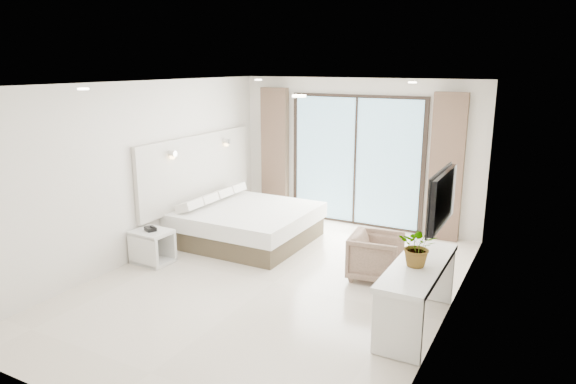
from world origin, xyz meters
name	(u,v)px	position (x,y,z in m)	size (l,w,h in m)	color
ground	(273,283)	(0.00, 0.00, 0.00)	(6.20, 6.20, 0.00)	beige
room_shell	(291,159)	(-0.20, 0.88, 1.58)	(4.62, 6.22, 2.72)	silver
bed	(246,223)	(-1.27, 1.30, 0.30)	(2.08, 1.98, 0.72)	brown
nightstand	(152,247)	(-1.98, -0.22, 0.26)	(0.57, 0.47, 0.51)	silver
phone	(150,229)	(-1.99, -0.23, 0.54)	(0.18, 0.14, 0.06)	black
console_desk	(418,280)	(2.04, -0.28, 0.57)	(0.54, 1.72, 0.77)	silver
plant	(418,251)	(2.04, -0.35, 0.95)	(0.42, 0.46, 0.36)	#33662D
armchair	(376,254)	(1.19, 0.82, 0.36)	(0.69, 0.65, 0.71)	#9A7664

